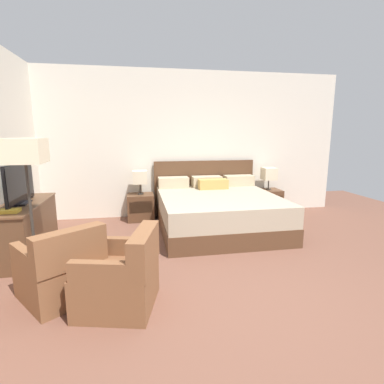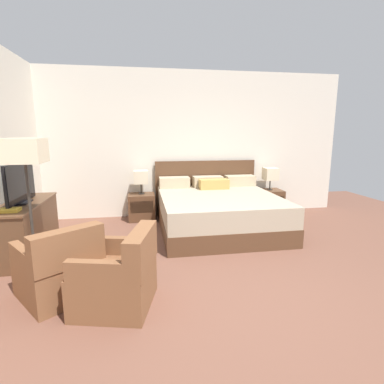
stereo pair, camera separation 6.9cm
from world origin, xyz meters
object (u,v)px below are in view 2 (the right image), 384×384
nightstand_left (142,207)px  table_lamp_left (141,177)px  nightstand_right (269,202)px  table_lamp_right (270,174)px  armchair_companion (119,278)px  tv (20,184)px  dresser (26,228)px  armchair_by_window (60,270)px  book_red_cover (9,210)px  bed (218,210)px  floor_lamp (25,158)px

nightstand_left → table_lamp_left: bearing=90.0°
nightstand_left → nightstand_right: bearing=0.0°
table_lamp_right → nightstand_left: bearing=-180.0°
armchair_companion → tv: bearing=131.6°
dresser → armchair_companion: 2.02m
tv → armchair_by_window: (0.74, -1.23, -0.69)m
dresser → table_lamp_right: bearing=18.7°
dresser → book_red_cover: (0.02, -0.47, 0.37)m
nightstand_right → bed: bearing=-149.0°
nightstand_left → dresser: size_ratio=0.35×
armchair_companion → floor_lamp: 1.67m
bed → nightstand_right: 1.51m
table_lamp_right → tv: 4.38m
tv → floor_lamp: 0.87m
bed → book_red_cover: 3.07m
nightstand_right → tv: size_ratio=0.54×
nightstand_left → floor_lamp: (-1.23, -2.12, 1.12)m
nightstand_right → tv: (-4.14, -1.42, 0.73)m
nightstand_right → table_lamp_left: bearing=180.0°
armchair_by_window → book_red_cover: bearing=133.0°
nightstand_right → armchair_by_window: (-3.40, -2.65, 0.04)m
nightstand_left → armchair_companion: bearing=-94.6°
bed → table_lamp_left: size_ratio=4.76×
dresser → armchair_companion: (1.33, -1.52, -0.09)m
nightstand_right → table_lamp_left: table_lamp_left is taller
table_lamp_left → tv: 2.12m
book_red_cover → armchair_companion: size_ratio=0.26×
table_lamp_right → tv: (-4.14, -1.43, 0.16)m
bed → floor_lamp: size_ratio=1.35×
table_lamp_right → floor_lamp: 4.40m
dresser → tv: bearing=-83.0°
bed → armchair_by_window: 2.83m
nightstand_left → armchair_companion: armchair_companion is taller
bed → tv: bearing=-167.2°
nightstand_right → table_lamp_left: size_ratio=1.11×
nightstand_left → tv: size_ratio=0.54×
nightstand_left → armchair_companion: 2.93m
tv → table_lamp_right: bearing=19.0°
book_red_cover → floor_lamp: bearing=-38.2°
nightstand_left → dresser: dresser is taller
tv → book_red_cover: size_ratio=4.21×
nightstand_right → floor_lamp: bearing=-150.8°
bed → table_lamp_left: bed is taller
table_lamp_left → dresser: size_ratio=0.32×
book_red_cover → floor_lamp: floor_lamp is taller
armchair_companion → dresser: bearing=131.3°
bed → floor_lamp: 3.04m
nightstand_right → tv: bearing=-161.0°
book_red_cover → armchair_companion: (1.31, -1.05, -0.45)m
nightstand_left → book_red_cover: size_ratio=2.27×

